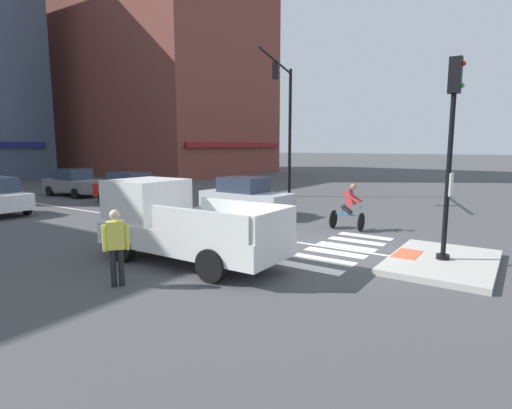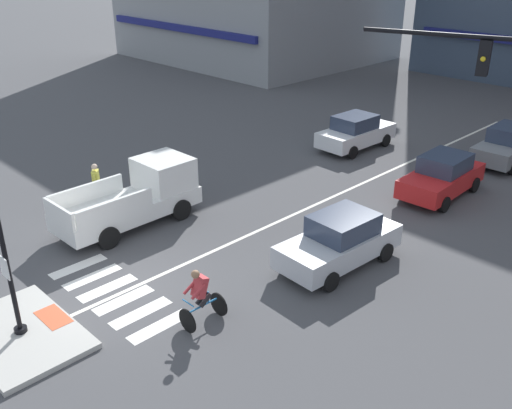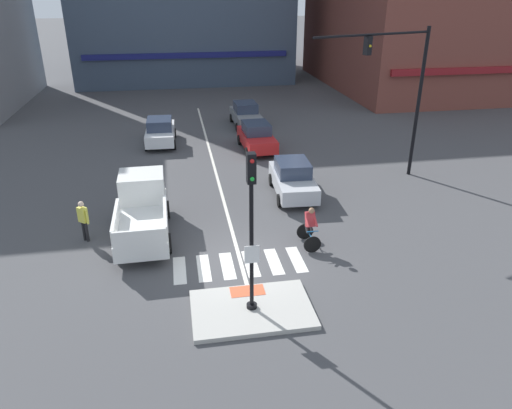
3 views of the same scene
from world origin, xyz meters
The scene contains 19 objects.
ground_plane centered at (0.00, 0.00, 0.00)m, with size 300.00×300.00×0.00m, color #474749.
traffic_island centered at (0.00, -2.95, 0.07)m, with size 3.66×2.43×0.15m, color #B2AFA8.
tactile_pad_front centered at (0.00, -2.08, 0.15)m, with size 1.10×0.60×0.01m, color #DB5B38.
signal_pole centered at (0.00, -2.96, 3.11)m, with size 0.44×0.38×4.93m.
crosswalk_stripe_a centered at (-2.11, -0.23, 0.00)m, with size 0.44×1.80×0.01m, color silver.
crosswalk_stripe_b centered at (-1.26, -0.23, 0.00)m, with size 0.44×1.80×0.01m, color silver.
crosswalk_stripe_c centered at (-0.42, -0.23, 0.00)m, with size 0.44×1.80×0.01m, color silver.
crosswalk_stripe_d centered at (0.42, -0.23, 0.00)m, with size 0.44×1.80×0.01m, color silver.
crosswalk_stripe_e centered at (1.26, -0.23, 0.00)m, with size 0.44×1.80×0.01m, color silver.
crosswalk_stripe_f centered at (2.11, -0.23, 0.00)m, with size 0.44×1.80×0.01m, color silver.
lane_centre_line centered at (0.07, 10.00, 0.00)m, with size 0.14×28.00×0.01m, color silver.
traffic_light_mast centered at (8.88, 6.79, 4.88)m, with size 6.25×2.07×7.36m.
car_white_westbound_distant centered at (-2.81, 14.78, 0.81)m, with size 1.94×4.15×1.64m.
car_silver_eastbound_mid centered at (3.39, 5.61, 0.81)m, with size 2.01×4.19×1.64m.
car_red_eastbound_far centered at (2.90, 12.62, 0.81)m, with size 1.97×4.16×1.64m.
car_grey_eastbound_distant centered at (3.09, 18.08, 0.81)m, with size 1.94×4.15×1.64m.
pickup_truck_white_westbound_near centered at (-3.41, 2.96, 0.98)m, with size 2.12×5.13×2.08m.
cyclist centered at (2.80, 0.63, 0.87)m, with size 0.66×1.09×1.68m.
pedestrian_at_curb_left centered at (-5.61, 2.57, 0.98)m, with size 0.44×0.40×1.67m.
Camera 3 is at (-1.93, -14.68, 9.05)m, focal length 33.51 mm.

